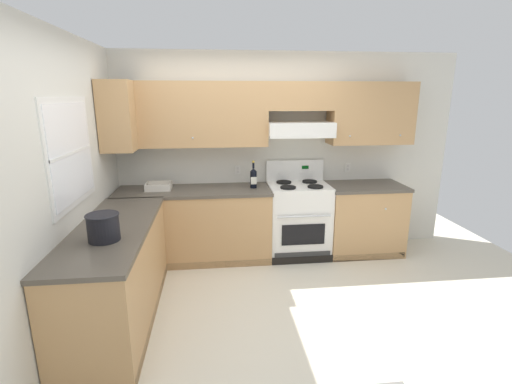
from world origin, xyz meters
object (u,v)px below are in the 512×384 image
(bowl, at_px, (159,187))
(wine_bottle, at_px, (253,178))
(stove, at_px, (298,219))
(bucket, at_px, (103,227))

(bowl, bearing_deg, wine_bottle, -2.23)
(wine_bottle, distance_m, bowl, 1.16)
(stove, height_order, bowl, stove)
(wine_bottle, height_order, bowl, wine_bottle)
(wine_bottle, distance_m, bucket, 2.08)
(stove, distance_m, bowl, 1.79)
(wine_bottle, xyz_separation_m, bucket, (-1.35, -1.58, -0.02))
(wine_bottle, bearing_deg, stove, -0.09)
(stove, relative_size, bucket, 4.68)
(stove, distance_m, wine_bottle, 0.81)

